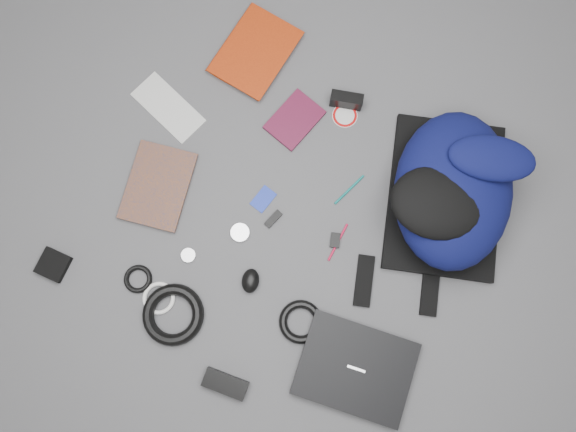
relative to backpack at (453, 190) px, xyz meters
The scene contains 23 objects.
ground 0.49m from the backpack, 143.33° to the right, with size 4.00×4.00×0.00m, color #4F4F51.
backpack is the anchor object (origin of this frame).
laptop 0.58m from the backpack, 89.54° to the right, with size 0.32×0.25×0.03m, color black.
textbook_red 0.85m from the backpack, behind, with size 0.20×0.27×0.03m, color #952508.
comic_book 0.96m from the backpack, 154.00° to the right, with size 0.18×0.25×0.02m, color #BB5B0D.
envelope 0.90m from the backpack, 169.42° to the right, with size 0.23×0.11×0.00m, color silver.
dvd_case 0.53m from the backpack, behind, with size 0.12×0.17×0.01m, color #450D22.
compact_camera 0.43m from the backpack, 163.30° to the left, with size 0.10×0.04×0.06m, color black.
sticker_disc 0.41m from the backpack, 167.61° to the left, with size 0.08×0.08×0.00m, color silver.
pen_teal 0.30m from the backpack, 155.53° to the right, with size 0.01×0.01×0.13m, color #0B6A68.
pen_red 0.37m from the backpack, 127.55° to the right, with size 0.01×0.01×0.12m, color #BE0E34.
id_badge 0.56m from the backpack, 150.11° to the right, with size 0.05×0.07×0.00m, color #162DAB.
usb_black 0.53m from the backpack, 143.25° to the right, with size 0.02×0.06×0.01m, color black.
key_fob 0.37m from the backpack, 128.89° to the right, with size 0.03×0.04×0.01m, color black.
mouse 0.64m from the backpack, 127.05° to the right, with size 0.05×0.07×0.04m, color black.
headphone_left 0.80m from the backpack, 137.64° to the right, with size 0.04×0.04×0.01m, color silver.
headphone_right 0.63m from the backpack, 140.59° to the right, with size 0.06×0.06×0.01m, color silver.
cable_coil 0.58m from the backpack, 110.04° to the right, with size 0.13×0.13×0.02m, color black.
power_brick 0.85m from the backpack, 110.58° to the right, with size 0.13×0.05×0.03m, color black.
power_cord_coil 0.88m from the backpack, 127.02° to the right, with size 0.18×0.18×0.03m, color black.
pouch 1.19m from the backpack, 140.58° to the right, with size 0.08×0.08×0.02m, color black.
earbud_coil 0.95m from the backpack, 135.45° to the right, with size 0.08×0.08×0.02m, color black.
white_cable_coil 0.91m from the backpack, 130.97° to the right, with size 0.10×0.10×0.01m, color white.
Camera 1 is at (0.15, -0.26, 1.67)m, focal length 35.00 mm.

